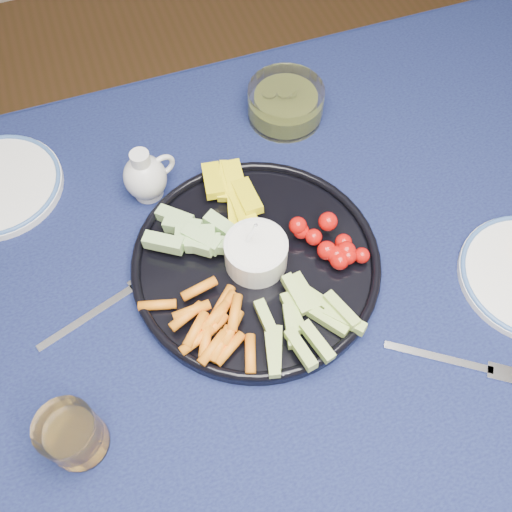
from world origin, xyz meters
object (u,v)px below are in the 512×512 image
object	(u,v)px
crudite_platter	(254,260)
juice_tumbler	(74,436)
creamer_pitcher	(146,177)
dining_table	(323,329)
pickle_bowl	(285,104)

from	to	relation	value
crudite_platter	juice_tumbler	world-z (taller)	crudite_platter
creamer_pitcher	juice_tumbler	xyz separation A→B (m)	(-0.18, -0.35, -0.00)
dining_table	creamer_pitcher	xyz separation A→B (m)	(-0.19, 0.28, 0.13)
crudite_platter	juice_tumbler	size ratio (longest dim) A/B	4.28
dining_table	crudite_platter	xyz separation A→B (m)	(-0.08, 0.09, 0.11)
creamer_pitcher	dining_table	bearing A→B (deg)	-55.50
creamer_pitcher	juice_tumbler	distance (m)	0.40
pickle_bowl	dining_table	bearing A→B (deg)	-101.23
creamer_pitcher	juice_tumbler	size ratio (longest dim) A/B	1.10
juice_tumbler	dining_table	bearing A→B (deg)	11.14
pickle_bowl	juice_tumbler	xyz separation A→B (m)	(-0.44, -0.44, 0.01)
pickle_bowl	juice_tumbler	size ratio (longest dim) A/B	1.52
creamer_pitcher	juice_tumbler	world-z (taller)	creamer_pitcher
pickle_bowl	juice_tumbler	world-z (taller)	juice_tumbler
creamer_pitcher	pickle_bowl	size ratio (longest dim) A/B	0.72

